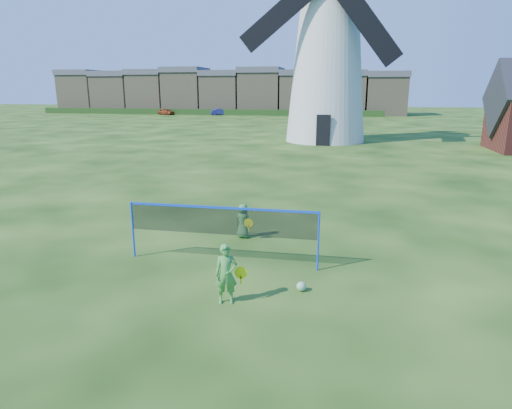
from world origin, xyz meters
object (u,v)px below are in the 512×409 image
object	(u,v)px
windmill	(328,56)
player_boy	(243,221)
badminton_net	(222,222)
car_left	(166,112)
play_ball	(301,286)
car_right	(220,112)
player_girl	(226,274)

from	to	relation	value
windmill	player_boy	bearing A→B (deg)	-92.86
badminton_net	car_left	xyz separation A→B (m)	(-27.75, 64.50, -0.57)
player_boy	car_left	distance (m)	68.28
windmill	car_left	distance (m)	46.41
play_ball	car_right	world-z (taller)	car_right
player_boy	play_ball	world-z (taller)	player_boy
player_girl	car_left	bearing A→B (deg)	97.20
windmill	player_girl	xyz separation A→B (m)	(-0.75, -31.17, -6.47)
play_ball	car_right	size ratio (longest dim) A/B	0.07
car_left	player_boy	bearing A→B (deg)	-132.52
badminton_net	car_right	size ratio (longest dim) A/B	1.50
player_boy	car_right	xyz separation A→B (m)	(-18.39, 63.86, 0.02)
windmill	player_girl	bearing A→B (deg)	-91.38
badminton_net	car_right	world-z (taller)	badminton_net
play_ball	car_left	size ratio (longest dim) A/B	0.07
badminton_net	car_left	bearing A→B (deg)	113.28
player_girl	windmill	bearing A→B (deg)	72.73
windmill	car_right	xyz separation A→B (m)	(-19.73, 36.99, -6.57)
badminton_net	car_left	size ratio (longest dim) A/B	1.52
play_ball	car_left	xyz separation A→B (m)	(-29.96, 65.78, 0.46)
player_girl	play_ball	xyz separation A→B (m)	(1.53, 0.88, -0.55)
car_left	car_right	bearing A→B (deg)	-57.50
player_boy	car_right	distance (m)	66.45
play_ball	player_girl	bearing A→B (deg)	-150.09
car_left	car_right	distance (m)	9.57
windmill	car_left	bearing A→B (deg)	129.43
car_right	badminton_net	bearing A→B (deg)	175.22
windmill	car_right	size ratio (longest dim) A/B	5.96
player_boy	car_right	bearing A→B (deg)	-59.59
player_girl	player_boy	bearing A→B (deg)	81.92
player_girl	car_right	world-z (taller)	player_girl
player_boy	car_left	size ratio (longest dim) A/B	0.32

